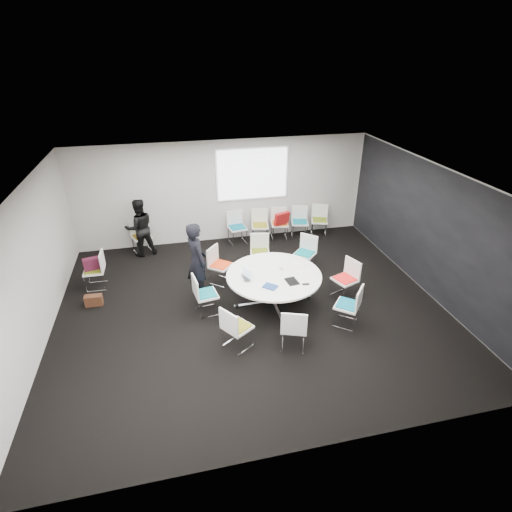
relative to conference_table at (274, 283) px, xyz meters
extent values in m
cube|color=black|center=(-0.50, -0.02, -0.53)|extent=(8.00, 7.00, 0.04)
cube|color=white|center=(-0.50, -0.02, 2.31)|extent=(8.00, 7.00, 0.04)
cube|color=#B1ACA7|center=(-0.50, 3.50, 0.89)|extent=(8.00, 0.04, 2.80)
cube|color=#B1ACA7|center=(-0.50, -3.54, 0.89)|extent=(8.00, 0.04, 2.80)
cube|color=#B1ACA7|center=(-4.52, -0.02, 0.89)|extent=(0.04, 7.00, 2.80)
cube|color=#B1ACA7|center=(3.52, -0.02, 0.89)|extent=(0.04, 7.00, 2.80)
cube|color=black|center=(3.49, -0.02, 0.89)|extent=(0.01, 6.94, 2.74)
cube|color=silver|center=(0.00, 0.00, -0.47)|extent=(0.90, 0.90, 0.08)
cylinder|color=silver|center=(0.00, 0.00, -0.15)|extent=(0.10, 0.10, 0.65)
cylinder|color=white|center=(0.00, 0.00, 0.20)|extent=(1.99, 1.99, 0.04)
cube|color=white|center=(0.30, 3.44, 1.34)|extent=(1.90, 0.03, 1.35)
cube|color=silver|center=(1.57, -0.10, -0.30)|extent=(0.54, 0.54, 0.42)
cube|color=white|center=(1.57, -0.10, -0.07)|extent=(0.58, 0.59, 0.04)
cube|color=red|center=(1.57, -0.10, -0.04)|extent=(0.50, 0.51, 0.03)
cube|color=white|center=(1.77, -0.02, 0.16)|extent=(0.20, 0.44, 0.42)
cube|color=silver|center=(1.12, 1.24, -0.30)|extent=(0.59, 0.59, 0.42)
cube|color=white|center=(1.12, 1.24, -0.07)|extent=(0.64, 0.64, 0.04)
cube|color=#077077|center=(1.12, 1.24, -0.04)|extent=(0.55, 0.55, 0.03)
cube|color=white|center=(1.27, 1.39, 0.16)|extent=(0.35, 0.35, 0.42)
cube|color=silver|center=(0.06, 1.53, -0.30)|extent=(0.50, 0.50, 0.42)
cube|color=white|center=(0.06, 1.53, -0.07)|extent=(0.54, 0.52, 0.04)
cube|color=#5F6915|center=(0.06, 1.53, -0.04)|extent=(0.47, 0.45, 0.03)
cube|color=white|center=(0.11, 1.74, 0.16)|extent=(0.46, 0.13, 0.42)
cube|color=silver|center=(-0.96, 1.12, -0.30)|extent=(0.59, 0.59, 0.42)
cube|color=white|center=(-0.96, 1.12, -0.07)|extent=(0.63, 0.63, 0.04)
cube|color=red|center=(-0.96, 1.12, -0.04)|extent=(0.55, 0.55, 0.03)
cube|color=white|center=(-1.13, 1.25, 0.16)|extent=(0.32, 0.38, 0.42)
cube|color=silver|center=(-1.43, 0.00, -0.30)|extent=(0.48, 0.48, 0.42)
cube|color=white|center=(-1.43, 0.00, -0.07)|extent=(0.51, 0.52, 0.04)
cube|color=#0B6F7A|center=(-1.43, 0.00, -0.04)|extent=(0.44, 0.45, 0.03)
cube|color=white|center=(-1.64, -0.03, 0.16)|extent=(0.11, 0.46, 0.42)
cube|color=silver|center=(-1.00, -1.19, -0.30)|extent=(0.58, 0.58, 0.42)
cube|color=white|center=(-1.00, -1.19, -0.07)|extent=(0.62, 0.63, 0.04)
cube|color=olive|center=(-1.00, -1.19, -0.04)|extent=(0.54, 0.54, 0.03)
cube|color=white|center=(-1.17, -1.30, 0.16)|extent=(0.29, 0.40, 0.42)
cube|color=silver|center=(0.00, -1.41, -0.30)|extent=(0.54, 0.54, 0.42)
cube|color=white|center=(0.00, -1.41, -0.07)|extent=(0.58, 0.57, 0.04)
cube|color=orange|center=(0.00, -1.41, -0.04)|extent=(0.50, 0.49, 0.03)
cube|color=white|center=(-0.07, -1.61, 0.16)|extent=(0.45, 0.19, 0.42)
cube|color=silver|center=(1.22, -1.00, -0.30)|extent=(0.59, 0.59, 0.42)
cube|color=white|center=(1.22, -1.00, -0.07)|extent=(0.63, 0.64, 0.04)
cube|color=#076079|center=(1.22, -1.00, -0.04)|extent=(0.55, 0.55, 0.03)
cube|color=white|center=(1.38, -1.14, 0.16)|extent=(0.32, 0.38, 0.42)
cube|color=silver|center=(-0.20, 3.13, -0.30)|extent=(0.48, 0.48, 0.42)
cube|color=white|center=(-0.20, 3.13, -0.07)|extent=(0.53, 0.51, 0.04)
cube|color=#08607B|center=(-0.20, 3.13, -0.04)|extent=(0.46, 0.44, 0.03)
cube|color=white|center=(-0.23, 3.34, 0.16)|extent=(0.46, 0.11, 0.42)
cube|color=silver|center=(0.45, 3.12, -0.30)|extent=(0.49, 0.49, 0.42)
cube|color=white|center=(0.45, 3.12, -0.07)|extent=(0.53, 0.51, 0.04)
cube|color=olive|center=(0.45, 3.12, -0.04)|extent=(0.46, 0.44, 0.03)
cube|color=white|center=(0.48, 3.33, 0.16)|extent=(0.46, 0.11, 0.42)
cube|color=silver|center=(1.02, 3.13, -0.30)|extent=(0.48, 0.48, 0.42)
cube|color=white|center=(1.02, 3.13, -0.07)|extent=(0.52, 0.50, 0.04)
cube|color=orange|center=(1.02, 3.13, -0.04)|extent=(0.45, 0.43, 0.03)
cube|color=white|center=(1.05, 3.34, 0.16)|extent=(0.46, 0.10, 0.42)
cube|color=silver|center=(1.62, 3.11, -0.30)|extent=(0.51, 0.51, 0.42)
cube|color=white|center=(1.62, 3.11, -0.07)|extent=(0.55, 0.53, 0.04)
cube|color=#0A7284|center=(1.62, 3.11, -0.04)|extent=(0.48, 0.46, 0.03)
cube|color=white|center=(1.67, 3.31, 0.16)|extent=(0.46, 0.14, 0.42)
cube|color=silver|center=(2.22, 3.11, -0.30)|extent=(0.53, 0.53, 0.42)
cube|color=white|center=(2.22, 3.11, -0.07)|extent=(0.58, 0.57, 0.04)
cube|color=olive|center=(2.22, 3.11, -0.04)|extent=(0.50, 0.49, 0.03)
cube|color=white|center=(2.29, 3.31, 0.16)|extent=(0.45, 0.18, 0.42)
cube|color=silver|center=(-3.79, 1.54, -0.30)|extent=(0.43, 0.43, 0.42)
cube|color=white|center=(-3.79, 1.54, -0.07)|extent=(0.45, 0.47, 0.04)
cube|color=#606D16|center=(-3.79, 1.54, -0.04)|extent=(0.39, 0.41, 0.03)
cube|color=white|center=(-3.58, 1.54, 0.16)|extent=(0.04, 0.46, 0.42)
cube|color=silver|center=(-2.79, 3.13, -0.30)|extent=(0.54, 0.54, 0.42)
cube|color=white|center=(-2.79, 3.13, -0.07)|extent=(0.58, 0.57, 0.04)
cube|color=brown|center=(-2.79, 3.13, -0.04)|extent=(0.51, 0.50, 0.03)
cube|color=white|center=(-2.86, 3.33, 0.16)|extent=(0.44, 0.19, 0.42)
imported|color=black|center=(-1.53, 0.63, 0.37)|extent=(0.60, 0.74, 1.77)
imported|color=black|center=(-2.79, 2.98, 0.26)|extent=(0.87, 0.76, 1.54)
imported|color=#333338|center=(-0.55, -0.01, 0.23)|extent=(0.21, 0.32, 0.03)
cube|color=silver|center=(-0.57, -0.04, 0.35)|extent=(0.14, 0.28, 0.22)
cube|color=black|center=(0.28, -0.36, 0.23)|extent=(0.25, 0.32, 0.02)
cube|color=navy|center=(-0.20, -0.46, 0.23)|extent=(0.33, 0.32, 0.03)
cube|color=white|center=(0.59, 0.28, 0.22)|extent=(0.37, 0.34, 0.00)
cube|color=white|center=(0.67, -0.08, 0.22)|extent=(0.32, 0.23, 0.00)
cylinder|color=white|center=(0.20, 0.15, 0.26)|extent=(0.08, 0.08, 0.09)
cube|color=black|center=(0.52, -0.52, 0.22)|extent=(0.15, 0.08, 0.01)
cube|color=#491326|center=(-3.79, 1.54, 0.11)|extent=(0.42, 0.23, 0.28)
cube|color=#452516|center=(-3.77, 0.80, -0.39)|extent=(0.37, 0.18, 0.24)
cube|color=maroon|center=(1.02, 2.92, 0.19)|extent=(0.47, 0.29, 0.36)
camera|label=1|loc=(-1.96, -6.88, 4.47)|focal=28.00mm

